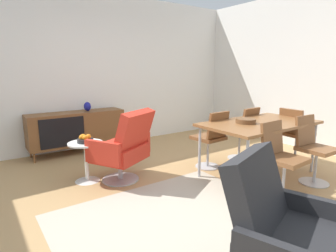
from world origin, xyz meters
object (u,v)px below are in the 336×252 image
at_px(wooden_bowl_on_table, 246,121).
at_px(armchair_black_shell, 283,233).
at_px(dining_chair_front_left, 280,157).
at_px(dining_chair_front_right, 313,147).
at_px(dining_chair_back_right, 243,131).
at_px(dining_table, 260,125).
at_px(dining_chair_back_left, 211,137).
at_px(dining_chair_far_end, 295,133).
at_px(fruit_bowl, 85,139).
at_px(lounge_chair_red, 124,146).
at_px(vase_cobalt, 87,106).
at_px(side_table_round, 86,157).
at_px(sideboard, 77,128).

bearing_deg(wooden_bowl_on_table, armchair_black_shell, -134.24).
height_order(dining_chair_front_left, dining_chair_front_right, same).
height_order(dining_chair_front_right, dining_chair_back_right, same).
xyz_separation_m(dining_table, dining_chair_back_left, (-0.35, 0.56, -0.23)).
distance_m(dining_chair_far_end, fruit_bowl, 3.11).
distance_m(dining_table, lounge_chair_red, 1.83).
bearing_deg(wooden_bowl_on_table, dining_table, -16.48).
height_order(vase_cobalt, dining_chair_back_left, vase_cobalt).
bearing_deg(dining_chair_far_end, side_table_round, 158.69).
bearing_deg(armchair_black_shell, dining_table, 40.64).
height_order(dining_chair_front_right, dining_chair_far_end, same).
bearing_deg(lounge_chair_red, dining_chair_far_end, -18.85).
relative_size(sideboard, fruit_bowl, 8.00).
bearing_deg(sideboard, fruit_bowl, -102.99).
bearing_deg(fruit_bowl, dining_chair_front_right, -35.60).
bearing_deg(dining_chair_back_right, sideboard, 137.05).
height_order(wooden_bowl_on_table, side_table_round, wooden_bowl_on_table).
xyz_separation_m(dining_chair_back_left, dining_chair_back_right, (0.70, -0.00, 0.00)).
bearing_deg(sideboard, vase_cobalt, 0.52).
bearing_deg(dining_table, side_table_round, 150.57).
relative_size(vase_cobalt, dining_chair_front_right, 0.18).
relative_size(dining_chair_back_left, fruit_bowl, 4.28).
relative_size(lounge_chair_red, armchair_black_shell, 1.00).
bearing_deg(armchair_black_shell, fruit_bowl, 97.30).
relative_size(vase_cobalt, dining_chair_far_end, 0.18).
distance_m(dining_chair_far_end, side_table_round, 3.11).
bearing_deg(lounge_chair_red, sideboard, 93.39).
xyz_separation_m(wooden_bowl_on_table, dining_chair_far_end, (1.10, -0.06, -0.30)).
bearing_deg(vase_cobalt, dining_chair_far_end, -46.04).
relative_size(wooden_bowl_on_table, lounge_chair_red, 0.27).
xyz_separation_m(sideboard, side_table_round, (-0.31, -1.34, -0.12)).
bearing_deg(dining_chair_back_left, dining_chair_front_right, -58.03).
relative_size(wooden_bowl_on_table, dining_chair_front_right, 0.30).
relative_size(wooden_bowl_on_table, side_table_round, 0.50).
distance_m(lounge_chair_red, armchair_black_shell, 2.30).
bearing_deg(dining_chair_back_left, dining_table, -58.25).
bearing_deg(dining_chair_back_left, sideboard, 125.32).
distance_m(sideboard, vase_cobalt, 0.41).
bearing_deg(sideboard, dining_chair_far_end, -43.63).
height_order(dining_table, dining_chair_far_end, dining_chair_far_end).
distance_m(dining_chair_front_right, lounge_chair_red, 2.41).
bearing_deg(lounge_chair_red, dining_chair_front_right, -35.83).
bearing_deg(dining_table, wooden_bowl_on_table, 163.52).
distance_m(sideboard, dining_chair_far_end, 3.58).
bearing_deg(dining_chair_far_end, dining_chair_front_right, -133.71).
xyz_separation_m(vase_cobalt, lounge_chair_red, (-0.11, -1.62, -0.33)).
bearing_deg(side_table_round, lounge_chair_red, -34.67).
relative_size(sideboard, dining_chair_front_left, 1.87).
xyz_separation_m(vase_cobalt, dining_chair_back_left, (1.15, -1.92, -0.33)).
distance_m(dining_chair_back_right, armchair_black_shell, 2.85).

